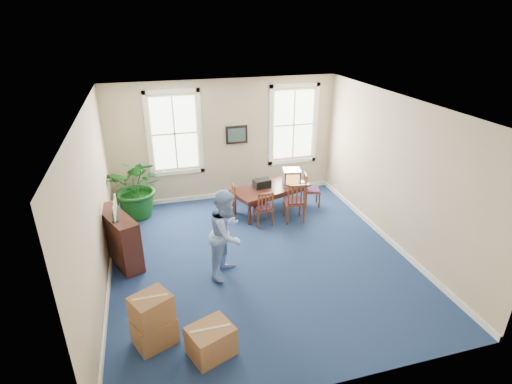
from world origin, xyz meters
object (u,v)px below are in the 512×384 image
object	(u,v)px
man	(227,233)
conference_table	(270,199)
cardboard_boxes	(168,311)
potted_plant	(138,187)
crt_tv	(292,177)
credenza	(119,239)
chair_near_left	(263,207)

from	to	relation	value
man	conference_table	bearing A→B (deg)	1.73
man	cardboard_boxes	world-z (taller)	man
potted_plant	cardboard_boxes	size ratio (longest dim) A/B	0.99
crt_tv	man	xyz separation A→B (m)	(-2.19, -2.40, 0.03)
crt_tv	cardboard_boxes	size ratio (longest dim) A/B	0.30
credenza	potted_plant	xyz separation A→B (m)	(0.42, 1.99, 0.26)
credenza	conference_table	bearing A→B (deg)	-3.79
potted_plant	conference_table	bearing A→B (deg)	-10.56
chair_near_left	cardboard_boxes	xyz separation A→B (m)	(-2.47, -3.07, 0.01)
chair_near_left	man	xyz separation A→B (m)	(-1.23, -1.70, 0.44)
man	cardboard_boxes	bearing A→B (deg)	174.12
crt_tv	potted_plant	world-z (taller)	potted_plant
chair_near_left	cardboard_boxes	world-z (taller)	cardboard_boxes
conference_table	man	xyz separation A→B (m)	(-1.62, -2.36, 0.55)
cardboard_boxes	man	bearing A→B (deg)	47.89
cardboard_boxes	potted_plant	bearing A→B (deg)	94.80
man	credenza	size ratio (longest dim) A/B	1.30
cardboard_boxes	chair_near_left	bearing A→B (deg)	51.25
chair_near_left	credenza	world-z (taller)	credenza
crt_tv	potted_plant	bearing A→B (deg)	-176.29
man	cardboard_boxes	distance (m)	1.90
credenza	cardboard_boxes	bearing A→B (deg)	-96.18
conference_table	credenza	xyz separation A→B (m)	(-3.65, -1.39, 0.21)
chair_near_left	cardboard_boxes	size ratio (longest dim) A/B	0.56
crt_tv	credenza	world-z (taller)	credenza
chair_near_left	credenza	xyz separation A→B (m)	(-3.25, -0.73, 0.09)
crt_tv	cardboard_boxes	xyz separation A→B (m)	(-3.43, -3.78, -0.40)
crt_tv	chair_near_left	size ratio (longest dim) A/B	0.53
crt_tv	potted_plant	distance (m)	3.84
conference_table	potted_plant	world-z (taller)	potted_plant
crt_tv	conference_table	bearing A→B (deg)	-163.54
crt_tv	man	world-z (taller)	man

